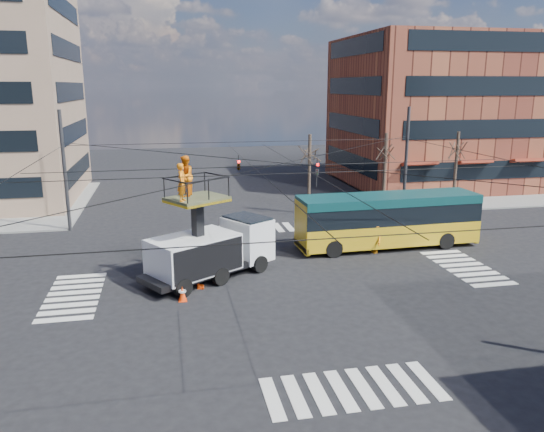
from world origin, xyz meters
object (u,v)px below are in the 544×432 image
Objects in this scene: utility_truck at (211,238)px; flagger at (375,237)px; worker_ground at (199,269)px; traffic_cone at (182,293)px; city_bus at (388,219)px.

utility_truck is 9.91m from flagger.
flagger is (9.62, 2.10, -1.10)m from utility_truck.
worker_ground is at bearing -149.58° from utility_truck.
utility_truck is at bearing -85.09° from flagger.
utility_truck reaches higher than traffic_cone.
traffic_cone is 1.74m from worker_ground.
traffic_cone is at bearing -156.26° from city_bus.
utility_truck is at bearing 60.72° from traffic_cone.
worker_ground is 1.01× the size of flagger.
worker_ground reaches higher than traffic_cone.
flagger is at bearing 23.76° from traffic_cone.
city_bus is at bearing -65.08° from worker_ground.
worker_ground reaches higher than flagger.
flagger is (11.21, 4.93, 0.59)m from traffic_cone.
worker_ground is (-0.74, -1.45, -1.09)m from utility_truck.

